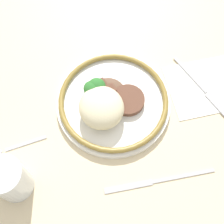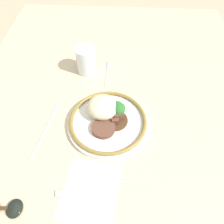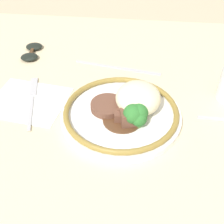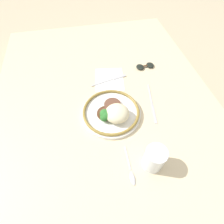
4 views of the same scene
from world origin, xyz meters
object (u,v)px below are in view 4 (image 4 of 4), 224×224
at_px(knife, 152,104).
at_px(spoon, 131,173).
at_px(juice_glass, 154,159).
at_px(plate, 112,112).
at_px(fork, 112,79).
at_px(sunglasses, 145,66).

xyz_separation_m(knife, spoon, (0.28, -0.18, 0.00)).
height_order(knife, spoon, spoon).
bearing_deg(juice_glass, plate, -157.94).
height_order(plate, juice_glass, juice_glass).
relative_size(juice_glass, knife, 0.44).
xyz_separation_m(plate, fork, (-0.22, 0.05, -0.02)).
relative_size(knife, spoon, 1.58).
bearing_deg(plate, knife, 97.66).
distance_m(plate, sunglasses, 0.37).
relative_size(fork, knife, 0.82).
bearing_deg(juice_glass, fork, -173.79).
bearing_deg(spoon, juice_glass, 103.36).
bearing_deg(fork, juice_glass, -97.00).
xyz_separation_m(juice_glass, spoon, (0.02, -0.08, -0.04)).
relative_size(knife, sunglasses, 2.26).
bearing_deg(plate, fork, 167.86).
relative_size(juice_glass, spoon, 0.70).
xyz_separation_m(fork, sunglasses, (-0.06, 0.19, 0.00)).
height_order(spoon, sunglasses, sunglasses).
bearing_deg(spoon, sunglasses, 158.78).
xyz_separation_m(fork, spoon, (0.48, -0.03, -0.00)).
relative_size(plate, sunglasses, 2.52).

